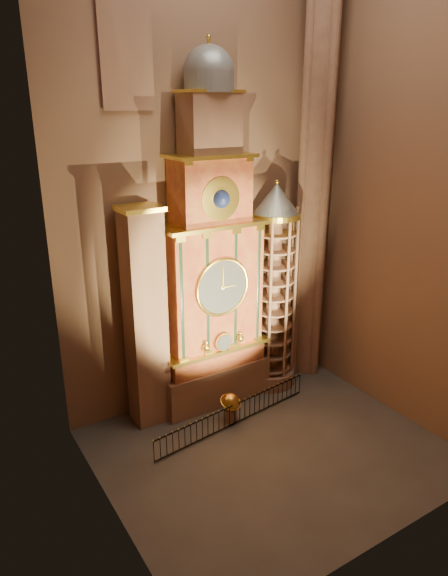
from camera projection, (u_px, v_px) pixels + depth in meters
floor at (271, 450)px, 22.24m from camera, size 14.00×14.00×0.00m
wall_back at (199, 178)px, 23.33m from camera, size 22.00×0.00×22.00m
wall_left at (91, 217)px, 15.05m from camera, size 0.00×22.00×22.00m
wall_right at (409, 182)px, 22.04m from camera, size 0.00×22.00×22.00m
astronomical_clock at (211, 274)px, 23.96m from camera, size 5.60×2.41×16.70m
portrait_tower at (145, 319)px, 22.79m from camera, size 1.80×1.60×10.20m
stair_turret at (273, 290)px, 25.97m from camera, size 2.50×2.50×10.80m
gothic_pier at (315, 171)px, 25.58m from camera, size 2.04×2.04×22.00m
stained_glass_window at (125, 39)px, 19.82m from camera, size 2.20×0.14×5.20m
celestial_globe at (231, 405)px, 23.96m from camera, size 1.17×1.13×1.47m
iron_railing at (235, 414)px, 23.79m from camera, size 8.69×1.11×1.07m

